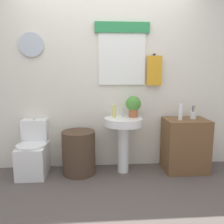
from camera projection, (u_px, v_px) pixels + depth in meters
The scene contains 11 objects.
ground_plane at pixel (110, 207), 2.38m from camera, with size 8.00×8.00×0.00m, color #564C47.
back_wall at pixel (105, 76), 3.29m from camera, with size 4.40×0.18×2.60m.
toilet at pixel (34, 153), 3.13m from camera, with size 0.38×0.51×0.74m.
laundry_hamper at pixel (79, 152), 3.14m from camera, with size 0.44×0.44×0.58m, color #4C3828.
pedestal_sink at pixel (123, 132), 3.14m from camera, with size 0.51×0.51×0.76m.
faucet at pixel (122, 113), 3.22m from camera, with size 0.03×0.03×0.10m, color silver.
wooden_cabinet at pixel (185, 145), 3.24m from camera, with size 0.57×0.44×0.73m, color brown.
soap_bottle at pixel (114, 111), 3.13m from camera, with size 0.05×0.05×0.17m, color #DBD166.
potted_plant at pixel (133, 105), 3.15m from camera, with size 0.20×0.20×0.29m.
lotion_bottle at pixel (181, 112), 3.11m from camera, with size 0.05×0.05×0.21m, color white.
toothbrush_cup at pixel (193, 115), 3.19m from camera, with size 0.08×0.08×0.19m.
Camera 1 is at (-0.14, -2.18, 1.36)m, focal length 37.50 mm.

